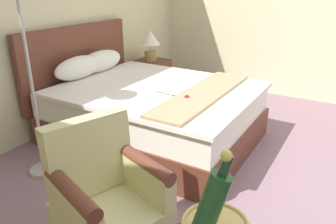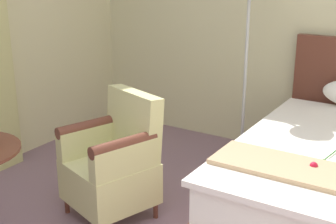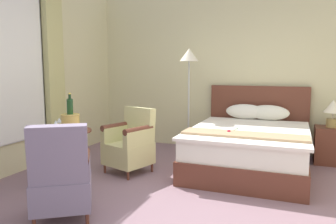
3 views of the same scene
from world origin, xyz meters
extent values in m
plane|color=slate|center=(0.00, 0.00, 0.00)|extent=(7.17, 7.17, 0.00)
cube|color=beige|center=(0.00, 2.90, 1.49)|extent=(5.52, 0.12, 2.98)
cube|color=brown|center=(0.39, 1.67, 0.16)|extent=(1.60, 2.11, 0.32)
cube|color=white|center=(0.39, 1.67, 0.45)|extent=(1.56, 2.05, 0.27)
cube|color=white|center=(0.39, 1.61, 0.61)|extent=(1.64, 1.99, 0.04)
cube|color=tan|center=(0.39, 1.08, 0.64)|extent=(1.60, 0.38, 0.03)
cube|color=brown|center=(0.39, 2.76, 0.76)|extent=(1.68, 0.08, 0.87)
ellipsoid|color=white|center=(0.20, 2.56, 0.76)|extent=(0.68, 0.23, 0.26)
ellipsoid|color=white|center=(0.58, 2.56, 0.76)|extent=(0.68, 0.23, 0.26)
cylinder|color=#2D6628|center=(0.21, 1.35, 0.64)|extent=(0.06, 0.40, 0.01)
sphere|color=red|center=(0.18, 1.15, 0.66)|extent=(0.05, 0.05, 0.05)
ellipsoid|color=#33702D|center=(0.21, 1.30, 0.64)|extent=(0.04, 0.05, 0.01)
cube|color=white|center=(0.25, 1.27, 0.64)|extent=(0.12, 0.13, 0.00)
cube|color=brown|center=(1.55, 2.48, 0.29)|extent=(0.48, 0.45, 0.58)
sphere|color=#B7B2A8|center=(1.80, 2.48, 0.42)|extent=(0.02, 0.02, 0.02)
cylinder|color=olive|center=(1.55, 2.48, 0.65)|extent=(0.17, 0.17, 0.14)
cylinder|color=#B7B2A8|center=(1.55, 2.48, 0.77)|extent=(0.02, 0.02, 0.10)
cone|color=#EFE5C6|center=(1.55, 2.48, 0.91)|extent=(0.29, 0.29, 0.20)
cylinder|color=#AFB1AF|center=(-0.71, 2.18, 0.01)|extent=(0.28, 0.28, 0.03)
cylinder|color=#AFB1AF|center=(-0.71, 2.18, 0.82)|extent=(0.03, 0.03, 1.59)
torus|color=tan|center=(-1.58, 0.12, 0.93)|extent=(0.23, 0.23, 0.02)
cylinder|color=#1E4723|center=(-1.60, 0.14, 0.98)|extent=(0.13, 0.13, 0.30)
cylinder|color=#193D1E|center=(-1.56, 0.10, 1.15)|extent=(0.04, 0.05, 0.08)
sphere|color=gold|center=(-1.56, 0.10, 1.19)|extent=(0.04, 0.04, 0.04)
cylinder|color=brown|center=(-0.91, 1.06, 0.06)|extent=(0.04, 0.04, 0.13)
cube|color=#C9C583|center=(-1.14, 1.13, 0.68)|extent=(0.56, 0.32, 0.50)
cube|color=#C9C583|center=(-1.44, 0.97, 0.55)|extent=(0.25, 0.51, 0.22)
cylinder|color=brown|center=(-1.44, 0.97, 0.65)|extent=(0.25, 0.51, 0.09)
cube|color=#C9C583|center=(-1.00, 0.82, 0.55)|extent=(0.25, 0.51, 0.22)
cylinder|color=brown|center=(-1.00, 0.82, 0.65)|extent=(0.25, 0.51, 0.09)
camera|label=1|loc=(-2.41, -0.20, 1.68)|focal=35.00mm
camera|label=2|loc=(0.80, -1.50, 1.84)|focal=50.00mm
camera|label=3|loc=(0.99, -3.16, 1.49)|focal=35.00mm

